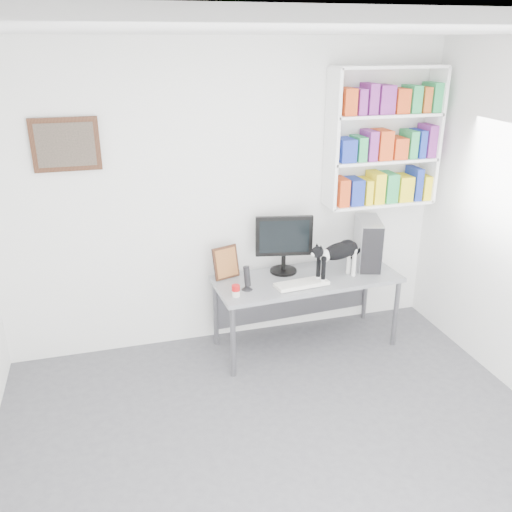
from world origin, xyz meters
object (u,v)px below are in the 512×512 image
object	(u,v)px
monitor	(284,244)
keyboard	(301,284)
pc_tower	(368,243)
desk	(306,311)
leaning_print	(226,262)
soup_can	(236,291)
speaker	(247,278)
bookshelf	(384,138)
cat	(338,260)

from	to	relation	value
monitor	keyboard	distance (m)	0.42
keyboard	pc_tower	xyz separation A→B (m)	(0.74, 0.26, 0.21)
desk	leaning_print	size ratio (longest dim) A/B	5.51
soup_can	desk	bearing A→B (deg)	16.24
desk	keyboard	bearing A→B (deg)	-128.66
keyboard	desk	bearing A→B (deg)	49.03
speaker	leaning_print	bearing A→B (deg)	86.45
leaning_print	bookshelf	bearing A→B (deg)	-16.39
bookshelf	monitor	bearing A→B (deg)	-175.25
bookshelf	soup_can	distance (m)	1.91
bookshelf	leaning_print	world-z (taller)	bookshelf
bookshelf	leaning_print	distance (m)	1.79
leaning_print	soup_can	size ratio (longest dim) A/B	2.99
monitor	pc_tower	xyz separation A→B (m)	(0.80, -0.06, -0.05)
bookshelf	keyboard	xyz separation A→B (m)	(-0.89, -0.40, -1.14)
speaker	cat	bearing A→B (deg)	-24.74
leaning_print	cat	distance (m)	0.99
soup_can	pc_tower	bearing A→B (deg)	13.11
desk	cat	world-z (taller)	cat
keyboard	pc_tower	world-z (taller)	pc_tower
keyboard	cat	distance (m)	0.39
desk	cat	size ratio (longest dim) A/B	2.88
monitor	speaker	distance (m)	0.52
keyboard	leaning_print	size ratio (longest dim) A/B	1.55
monitor	keyboard	size ratio (longest dim) A/B	1.17
desk	bookshelf	bearing A→B (deg)	14.38
pc_tower	soup_can	world-z (taller)	pc_tower
monitor	cat	xyz separation A→B (m)	(0.41, -0.27, -0.10)
cat	keyboard	bearing A→B (deg)	170.53
keyboard	speaker	distance (m)	0.48
keyboard	soup_can	size ratio (longest dim) A/B	4.62
bookshelf	monitor	distance (m)	1.30
desk	monitor	bearing A→B (deg)	131.18
monitor	keyboard	xyz separation A→B (m)	(0.06, -0.33, -0.25)
pc_tower	leaning_print	distance (m)	1.33
leaning_print	cat	world-z (taller)	cat
monitor	leaning_print	distance (m)	0.55
leaning_print	desk	bearing A→B (deg)	-33.91
desk	pc_tower	distance (m)	0.86
bookshelf	speaker	bearing A→B (deg)	-165.43
bookshelf	speaker	size ratio (longest dim) A/B	5.64
desk	monitor	world-z (taller)	monitor
leaning_print	soup_can	bearing A→B (deg)	-109.72
monitor	soup_can	distance (m)	0.69
cat	leaning_print	bearing A→B (deg)	144.87
bookshelf	speaker	xyz separation A→B (m)	(-1.36, -0.35, -1.05)
bookshelf	soup_can	world-z (taller)	bookshelf
desk	soup_can	distance (m)	0.83
soup_can	monitor	bearing A→B (deg)	34.89
keyboard	soup_can	distance (m)	0.60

